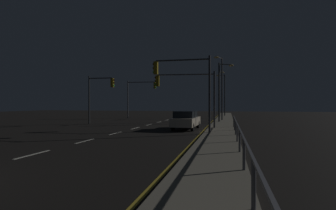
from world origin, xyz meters
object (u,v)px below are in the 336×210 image
(street_lamp_far_end, at_px, (220,89))
(traffic_light_far_left, at_px, (184,78))
(street_lamp_corner, at_px, (222,86))
(street_lamp_median, at_px, (221,83))
(traffic_light_mid_right, at_px, (186,87))
(traffic_light_mid_left, at_px, (140,92))
(car, at_px, (186,120))
(traffic_light_overhead_east, at_px, (100,90))
(street_lamp_mid_block, at_px, (224,91))

(street_lamp_far_end, bearing_deg, traffic_light_far_left, -95.01)
(street_lamp_corner, height_order, street_lamp_median, street_lamp_median)
(traffic_light_far_left, height_order, traffic_light_mid_right, traffic_light_far_left)
(street_lamp_corner, bearing_deg, traffic_light_mid_right, -108.71)
(traffic_light_far_left, xyz_separation_m, street_lamp_far_end, (1.90, 21.73, 0.54))
(street_lamp_far_end, bearing_deg, traffic_light_mid_left, -164.20)
(car, xyz_separation_m, street_lamp_corner, (2.76, 8.42, 3.42))
(traffic_light_mid_right, height_order, street_lamp_corner, street_lamp_corner)
(street_lamp_far_end, bearing_deg, street_lamp_corner, -87.40)
(traffic_light_far_left, bearing_deg, car, 97.22)
(traffic_light_overhead_east, height_order, street_lamp_far_end, street_lamp_far_end)
(traffic_light_far_left, relative_size, street_lamp_corner, 0.81)
(traffic_light_overhead_east, relative_size, street_lamp_median, 0.66)
(traffic_light_far_left, bearing_deg, traffic_light_mid_left, 118.87)
(traffic_light_mid_left, bearing_deg, street_lamp_far_end, 15.80)
(traffic_light_mid_left, relative_size, street_lamp_corner, 0.85)
(car, height_order, traffic_light_mid_right, traffic_light_mid_right)
(car, distance_m, traffic_light_far_left, 4.46)
(traffic_light_mid_left, bearing_deg, car, -57.51)
(traffic_light_far_left, bearing_deg, street_lamp_far_end, 84.99)
(traffic_light_mid_right, bearing_deg, traffic_light_mid_left, 122.87)
(car, bearing_deg, street_lamp_far_end, 82.99)
(traffic_light_mid_right, bearing_deg, street_lamp_median, 76.22)
(car, height_order, traffic_light_overhead_east, traffic_light_overhead_east)
(traffic_light_overhead_east, bearing_deg, car, -18.90)
(traffic_light_far_left, xyz_separation_m, traffic_light_mid_left, (-10.10, 18.33, 0.07))
(traffic_light_mid_left, relative_size, street_lamp_mid_block, 0.80)
(street_lamp_mid_block, bearing_deg, traffic_light_overhead_east, -121.64)
(traffic_light_mid_left, bearing_deg, traffic_light_overhead_east, -91.13)
(traffic_light_overhead_east, bearing_deg, street_lamp_corner, 21.54)
(traffic_light_overhead_east, height_order, street_lamp_mid_block, street_lamp_mid_block)
(street_lamp_corner, distance_m, street_lamp_far_end, 10.25)
(street_lamp_far_end, bearing_deg, street_lamp_median, -87.44)
(traffic_light_mid_right, height_order, street_lamp_mid_block, street_lamp_mid_block)
(car, bearing_deg, traffic_light_far_left, -82.78)
(traffic_light_overhead_east, xyz_separation_m, street_lamp_median, (12.58, 7.63, 1.25))
(street_lamp_mid_block, xyz_separation_m, street_lamp_corner, (0.05, -15.52, -0.24))
(car, distance_m, street_lamp_corner, 9.50)
(traffic_light_far_left, xyz_separation_m, street_lamp_corner, (2.37, 11.50, 0.21))
(traffic_light_mid_left, bearing_deg, street_lamp_median, -18.86)
(traffic_light_mid_right, xyz_separation_m, street_lamp_corner, (2.77, 8.18, 0.63))
(traffic_light_mid_left, xyz_separation_m, street_lamp_median, (12.35, -4.22, 0.78))
(street_lamp_far_end, relative_size, street_lamp_median, 0.93)
(traffic_light_far_left, distance_m, traffic_light_overhead_east, 12.21)
(traffic_light_overhead_east, bearing_deg, street_lamp_mid_block, 58.36)
(street_lamp_mid_block, distance_m, street_lamp_corner, 15.52)
(traffic_light_mid_right, xyz_separation_m, street_lamp_median, (2.65, 10.79, 1.26))
(traffic_light_far_left, xyz_separation_m, street_lamp_mid_block, (2.32, 27.02, 0.46))
(street_lamp_median, bearing_deg, street_lamp_far_end, 92.56)
(car, relative_size, street_lamp_median, 0.56)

